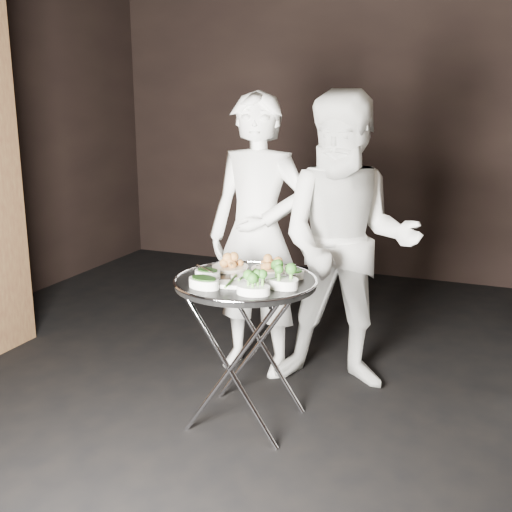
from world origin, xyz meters
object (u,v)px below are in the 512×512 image
at_px(serving_tray, 246,282).
at_px(tray_stand, 246,345).
at_px(waiter_left, 258,236).
at_px(waiter_right, 347,244).

bearing_deg(serving_tray, tray_stand, -90.00).
xyz_separation_m(tray_stand, serving_tray, (0.00, 0.00, 0.37)).
relative_size(serving_tray, waiter_left, 0.43).
bearing_deg(waiter_right, waiter_left, 168.97).
height_order(tray_stand, waiter_right, waiter_right).
bearing_deg(tray_stand, serving_tray, 90.00).
relative_size(waiter_left, waiter_right, 1.00).
bearing_deg(waiter_left, serving_tray, -71.91).
xyz_separation_m(tray_stand, waiter_right, (0.38, 0.70, 0.47)).
distance_m(waiter_left, waiter_right, 0.60).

